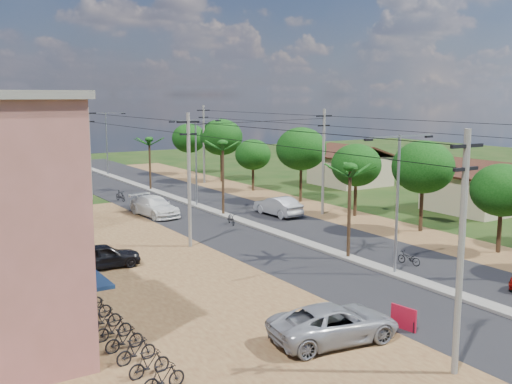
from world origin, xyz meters
TOP-DOWN VIEW (x-y plane):
  - ground at (0.00, 0.00)m, footprint 160.00×160.00m
  - road at (0.00, 15.00)m, footprint 12.00×110.00m
  - median at (0.00, 18.00)m, footprint 1.00×90.00m
  - dirt_lot_west at (-15.00, 8.00)m, footprint 18.00×46.00m
  - dirt_shoulder_east at (8.50, 15.00)m, footprint 5.00×90.00m
  - house_east_near at (20.00, 10.00)m, footprint 7.60×7.50m
  - house_east_far at (21.00, 28.00)m, footprint 7.60×7.50m
  - tree_east_b at (9.30, 0.00)m, footprint 4.00×4.00m
  - tree_east_c at (9.70, 7.00)m, footprint 4.60×4.60m
  - tree_east_d at (9.40, 14.00)m, footprint 4.20×4.20m
  - tree_east_e at (9.60, 22.00)m, footprint 4.80×4.80m
  - tree_east_f at (9.20, 30.00)m, footprint 3.80×3.80m
  - tree_east_g at (9.80, 38.00)m, footprint 5.00×5.00m
  - tree_east_h at (9.50, 46.00)m, footprint 4.40×4.40m
  - palm_median_near at (0.00, 4.00)m, footprint 2.00×2.00m
  - palm_median_mid at (0.00, 20.00)m, footprint 2.00×2.00m
  - palm_median_far at (0.00, 36.00)m, footprint 2.00×2.00m
  - streetlight_near at (0.00, 0.00)m, footprint 5.10×0.18m
  - streetlight_mid at (0.00, 25.00)m, footprint 5.10×0.18m
  - streetlight_far at (0.00, 50.00)m, footprint 5.10×0.18m
  - utility_pole_w_a at (-7.00, -10.00)m, footprint 1.60×0.24m
  - utility_pole_w_b at (-7.00, 12.00)m, footprint 1.60×0.24m
  - utility_pole_w_c at (-7.00, 34.00)m, footprint 1.60×0.24m
  - utility_pole_w_d at (-7.00, 55.00)m, footprint 1.60×0.24m
  - utility_pole_e_b at (7.50, 16.00)m, footprint 1.60×0.24m
  - utility_pole_e_c at (7.50, 38.00)m, footprint 1.60×0.24m
  - car_silver_mid at (3.92, 17.54)m, footprint 1.96×5.01m
  - car_white_far at (-5.00, 22.92)m, footprint 2.94×5.89m
  - car_parked_silver at (-8.86, -5.37)m, footprint 5.85×3.31m
  - car_parked_dark at (-13.59, 10.11)m, footprint 4.39×1.91m
  - moto_rider_east at (2.20, 1.02)m, footprint 0.82×1.61m
  - moto_rider_west_a at (-1.20, 16.56)m, footprint 1.03×1.87m
  - moto_rider_west_b at (-5.00, 31.34)m, footprint 0.75×1.77m
  - roadside_sign at (-5.50, -6.00)m, footprint 0.29×1.28m
  - parked_scooter_row at (-16.56, -0.31)m, footprint 1.71×11.05m

SIDE VIEW (x-z plane):
  - ground at x=0.00m, z-range 0.00..0.00m
  - dirt_shoulder_east at x=8.50m, z-range 0.00..0.03m
  - dirt_lot_west at x=-15.00m, z-range 0.00..0.04m
  - road at x=0.00m, z-range 0.00..0.04m
  - median at x=0.00m, z-range 0.00..0.18m
  - moto_rider_east at x=2.20m, z-range 0.00..0.81m
  - moto_rider_west_a at x=-1.20m, z-range 0.00..0.93m
  - parked_scooter_row at x=-16.56m, z-range 0.00..1.00m
  - moto_rider_west_b at x=-5.00m, z-range 0.00..1.03m
  - roadside_sign at x=-5.50m, z-range 0.00..1.06m
  - car_parked_dark at x=-13.59m, z-range 0.00..1.48m
  - car_parked_silver at x=-8.86m, z-range 0.00..1.54m
  - car_silver_mid at x=3.92m, z-range 0.00..1.63m
  - car_white_far at x=-5.00m, z-range 0.00..1.64m
  - house_east_near at x=20.00m, z-range 0.09..4.69m
  - house_east_far at x=21.00m, z-range 0.09..4.69m
  - tree_east_f at x=9.20m, z-range 1.13..6.64m
  - tree_east_b at x=9.30m, z-range 1.20..7.03m
  - tree_east_d at x=9.40m, z-range 1.27..7.41m
  - tree_east_h at x=9.50m, z-range 1.38..7.90m
  - utility_pole_w_a at x=-7.00m, z-range 0.26..9.26m
  - utility_pole_w_b at x=-7.00m, z-range 0.26..9.26m
  - utility_pole_w_c at x=-7.00m, z-range 0.26..9.26m
  - utility_pole_w_d at x=-7.00m, z-range 0.26..9.26m
  - utility_pole_e_b at x=7.50m, z-range 0.26..9.26m
  - utility_pole_e_c at x=7.50m, z-range 0.26..9.26m
  - streetlight_near at x=0.00m, z-range 0.79..8.79m
  - streetlight_mid at x=0.00m, z-range 0.79..8.79m
  - streetlight_far at x=0.00m, z-range 0.79..8.79m
  - tree_east_c at x=9.70m, z-range 1.45..8.28m
  - tree_east_e at x=9.60m, z-range 1.52..8.66m
  - tree_east_g at x=9.80m, z-range 1.55..8.93m
  - palm_median_far at x=0.00m, z-range 2.34..8.19m
  - palm_median_near at x=0.00m, z-range 2.46..8.61m
  - palm_median_mid at x=0.00m, z-range 2.62..9.17m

